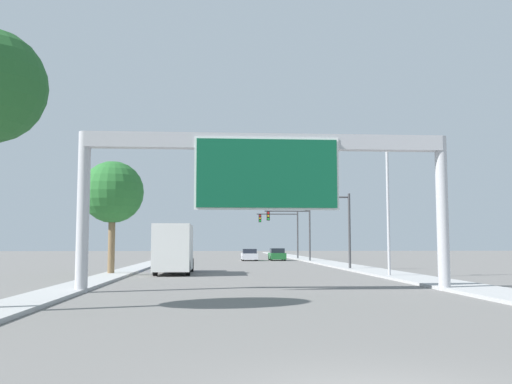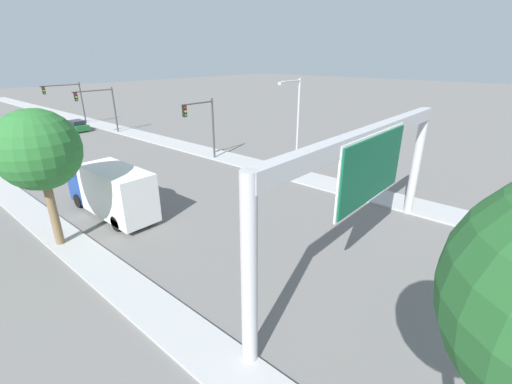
{
  "view_description": "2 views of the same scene",
  "coord_description": "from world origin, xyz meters",
  "px_view_note": "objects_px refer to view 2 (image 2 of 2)",
  "views": [
    {
      "loc": [
        -2.23,
        -7.77,
        2.17
      ],
      "look_at": [
        0.0,
        25.07,
        5.12
      ],
      "focal_mm": 40.0,
      "sensor_mm": 36.0,
      "label": 1
    },
    {
      "loc": [
        -14.96,
        11.85,
        10.18
      ],
      "look_at": [
        1.3,
        25.96,
        1.54
      ],
      "focal_mm": 24.0,
      "sensor_mm": 36.0,
      "label": 2
    }
  ],
  "objects_px": {
    "car_mid_right": "(77,126)",
    "street_lamp_right": "(296,123)",
    "car_mid_center": "(52,130)",
    "truck_box_primary": "(112,191)",
    "sign_gantry": "(368,163)",
    "palm_tree_background": "(38,151)",
    "traffic_light_near_intersection": "(204,121)",
    "traffic_light_far_intersection": "(69,97)",
    "traffic_light_mid_block": "(101,103)"
  },
  "relations": [
    {
      "from": "traffic_light_mid_block",
      "to": "traffic_light_far_intersection",
      "type": "xyz_separation_m",
      "value": [
        -0.06,
        10.0,
        0.12
      ]
    },
    {
      "from": "car_mid_center",
      "to": "traffic_light_mid_block",
      "type": "relative_size",
      "value": 0.69
    },
    {
      "from": "sign_gantry",
      "to": "traffic_light_near_intersection",
      "type": "xyz_separation_m",
      "value": [
        7.3,
        20.1,
        -1.34
      ]
    },
    {
      "from": "traffic_light_near_intersection",
      "to": "traffic_light_far_intersection",
      "type": "relative_size",
      "value": 0.98
    },
    {
      "from": "traffic_light_mid_block",
      "to": "street_lamp_right",
      "type": "bearing_deg",
      "value": -87.17
    },
    {
      "from": "sign_gantry",
      "to": "car_mid_right",
      "type": "relative_size",
      "value": 3.96
    },
    {
      "from": "traffic_light_mid_block",
      "to": "traffic_light_far_intersection",
      "type": "relative_size",
      "value": 0.97
    },
    {
      "from": "car_mid_right",
      "to": "palm_tree_background",
      "type": "xyz_separation_m",
      "value": [
        -14.63,
        -31.97,
        4.89
      ]
    },
    {
      "from": "traffic_light_near_intersection",
      "to": "traffic_light_far_intersection",
      "type": "distance_m",
      "value": 30.01
    },
    {
      "from": "truck_box_primary",
      "to": "sign_gantry",
      "type": "bearing_deg",
      "value": -70.82
    },
    {
      "from": "traffic_light_near_intersection",
      "to": "car_mid_right",
      "type": "bearing_deg",
      "value": 94.6
    },
    {
      "from": "car_mid_center",
      "to": "traffic_light_near_intersection",
      "type": "bearing_deg",
      "value": -77.47
    },
    {
      "from": "car_mid_right",
      "to": "traffic_light_far_intersection",
      "type": "relative_size",
      "value": 0.67
    },
    {
      "from": "street_lamp_right",
      "to": "car_mid_right",
      "type": "bearing_deg",
      "value": 94.8
    },
    {
      "from": "sign_gantry",
      "to": "traffic_light_near_intersection",
      "type": "bearing_deg",
      "value": 70.03
    },
    {
      "from": "sign_gantry",
      "to": "car_mid_right",
      "type": "xyz_separation_m",
      "value": [
        5.25,
        45.61,
        -4.77
      ]
    },
    {
      "from": "traffic_light_mid_block",
      "to": "street_lamp_right",
      "type": "distance_m",
      "value": 30.32
    },
    {
      "from": "sign_gantry",
      "to": "traffic_light_mid_block",
      "type": "distance_m",
      "value": 40.68
    },
    {
      "from": "traffic_light_mid_block",
      "to": "traffic_light_far_intersection",
      "type": "bearing_deg",
      "value": 90.33
    },
    {
      "from": "truck_box_primary",
      "to": "street_lamp_right",
      "type": "distance_m",
      "value": 14.87
    },
    {
      "from": "car_mid_center",
      "to": "palm_tree_background",
      "type": "height_order",
      "value": "palm_tree_background"
    },
    {
      "from": "car_mid_right",
      "to": "traffic_light_far_intersection",
      "type": "distance_m",
      "value": 5.96
    },
    {
      "from": "car_mid_right",
      "to": "traffic_light_far_intersection",
      "type": "xyz_separation_m",
      "value": [
        1.45,
        4.49,
        3.64
      ]
    },
    {
      "from": "car_mid_right",
      "to": "palm_tree_background",
      "type": "relative_size",
      "value": 0.55
    },
    {
      "from": "car_mid_right",
      "to": "street_lamp_right",
      "type": "relative_size",
      "value": 0.5
    },
    {
      "from": "traffic_light_mid_block",
      "to": "street_lamp_right",
      "type": "xyz_separation_m",
      "value": [
        1.5,
        -30.28,
        0.8
      ]
    },
    {
      "from": "traffic_light_far_intersection",
      "to": "car_mid_right",
      "type": "bearing_deg",
      "value": -107.92
    },
    {
      "from": "traffic_light_far_intersection",
      "to": "palm_tree_background",
      "type": "distance_m",
      "value": 39.87
    },
    {
      "from": "sign_gantry",
      "to": "street_lamp_right",
      "type": "bearing_deg",
      "value": 49.95
    },
    {
      "from": "traffic_light_near_intersection",
      "to": "street_lamp_right",
      "type": "distance_m",
      "value": 10.36
    },
    {
      "from": "truck_box_primary",
      "to": "traffic_light_far_intersection",
      "type": "bearing_deg",
      "value": 71.15
    },
    {
      "from": "traffic_light_far_intersection",
      "to": "traffic_light_mid_block",
      "type": "bearing_deg",
      "value": -89.67
    },
    {
      "from": "traffic_light_mid_block",
      "to": "palm_tree_background",
      "type": "distance_m",
      "value": 31.02
    },
    {
      "from": "traffic_light_mid_block",
      "to": "traffic_light_far_intersection",
      "type": "distance_m",
      "value": 10.0
    },
    {
      "from": "palm_tree_background",
      "to": "traffic_light_near_intersection",
      "type": "bearing_deg",
      "value": 21.15
    },
    {
      "from": "car_mid_center",
      "to": "truck_box_primary",
      "type": "xyz_separation_m",
      "value": [
        -7.0,
        -29.98,
        1.06
      ]
    },
    {
      "from": "car_mid_center",
      "to": "street_lamp_right",
      "type": "height_order",
      "value": "street_lamp_right"
    },
    {
      "from": "car_mid_center",
      "to": "traffic_light_near_intersection",
      "type": "distance_m",
      "value": 25.82
    },
    {
      "from": "traffic_light_far_intersection",
      "to": "traffic_light_near_intersection",
      "type": "bearing_deg",
      "value": -88.85
    },
    {
      "from": "traffic_light_near_intersection",
      "to": "traffic_light_mid_block",
      "type": "height_order",
      "value": "traffic_light_near_intersection"
    },
    {
      "from": "traffic_light_mid_block",
      "to": "palm_tree_background",
      "type": "height_order",
      "value": "palm_tree_background"
    },
    {
      "from": "traffic_light_near_intersection",
      "to": "sign_gantry",
      "type": "bearing_deg",
      "value": -109.97
    },
    {
      "from": "traffic_light_near_intersection",
      "to": "truck_box_primary",
      "type": "bearing_deg",
      "value": -158.26
    },
    {
      "from": "truck_box_primary",
      "to": "traffic_light_far_intersection",
      "type": "relative_size",
      "value": 1.27
    },
    {
      "from": "sign_gantry",
      "to": "palm_tree_background",
      "type": "distance_m",
      "value": 16.56
    },
    {
      "from": "street_lamp_right",
      "to": "traffic_light_far_intersection",
      "type": "bearing_deg",
      "value": 92.21
    },
    {
      "from": "car_mid_right",
      "to": "street_lamp_right",
      "type": "xyz_separation_m",
      "value": [
        3.01,
        -35.79,
        4.32
      ]
    },
    {
      "from": "truck_box_primary",
      "to": "car_mid_center",
      "type": "bearing_deg",
      "value": 76.86
    },
    {
      "from": "truck_box_primary",
      "to": "street_lamp_right",
      "type": "xyz_separation_m",
      "value": [
        13.51,
        -5.27,
        3.29
      ]
    },
    {
      "from": "car_mid_right",
      "to": "street_lamp_right",
      "type": "distance_m",
      "value": 36.17
    }
  ]
}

